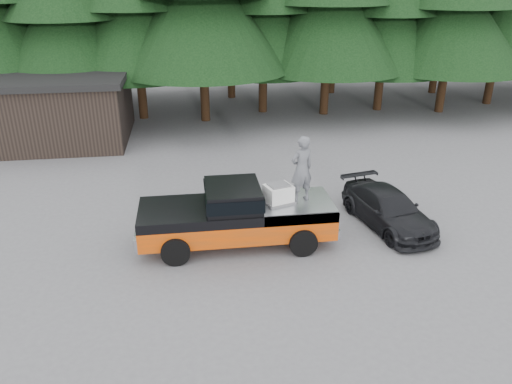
{
  "coord_description": "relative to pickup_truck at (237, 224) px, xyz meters",
  "views": [
    {
      "loc": [
        -2.01,
        -13.16,
        7.65
      ],
      "look_at": [
        -0.16,
        0.0,
        1.81
      ],
      "focal_mm": 35.0,
      "sensor_mm": 36.0,
      "label": 1
    }
  ],
  "objects": [
    {
      "name": "man_on_bed",
      "position": [
        1.96,
        -0.0,
        1.68
      ],
      "size": [
        0.86,
        0.71,
        2.03
      ],
      "primitive_type": "imported",
      "rotation": [
        0.0,
        0.0,
        3.5
      ],
      "color": "#515358",
      "rests_on": "pickup_truck"
    },
    {
      "name": "parked_car",
      "position": [
        5.03,
        0.5,
        -0.08
      ],
      "size": [
        2.46,
        4.32,
        1.18
      ],
      "primitive_type": "imported",
      "rotation": [
        0.0,
        0.0,
        0.21
      ],
      "color": "black",
      "rests_on": "ground"
    },
    {
      "name": "utility_building",
      "position": [
        -8.29,
        11.71,
        1.0
      ],
      "size": [
        8.4,
        6.4,
        3.3
      ],
      "color": "black",
      "rests_on": "ground"
    },
    {
      "name": "air_compressor",
      "position": [
        1.26,
        -0.07,
        0.93
      ],
      "size": [
        0.93,
        0.85,
        0.53
      ],
      "primitive_type": "cube",
      "rotation": [
        0.0,
        0.0,
        0.33
      ],
      "color": "silver",
      "rests_on": "pickup_truck"
    },
    {
      "name": "ground",
      "position": [
        0.71,
        -0.29,
        -0.67
      ],
      "size": [
        120.0,
        120.0,
        0.0
      ],
      "primitive_type": "plane",
      "color": "#525255",
      "rests_on": "ground"
    },
    {
      "name": "pickup_truck",
      "position": [
        0.0,
        0.0,
        0.0
      ],
      "size": [
        6.0,
        2.04,
        1.33
      ],
      "primitive_type": null,
      "color": "#D23D00",
      "rests_on": "ground"
    },
    {
      "name": "truck_cab",
      "position": [
        -0.1,
        0.0,
        0.96
      ],
      "size": [
        1.66,
        1.9,
        0.59
      ],
      "primitive_type": "cube",
      "color": "black",
      "rests_on": "pickup_truck"
    }
  ]
}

